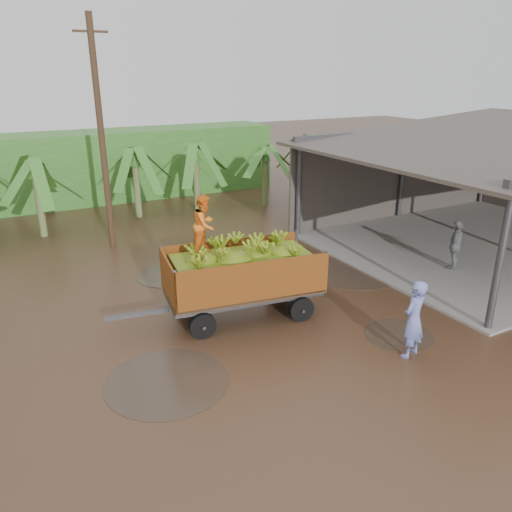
{
  "coord_description": "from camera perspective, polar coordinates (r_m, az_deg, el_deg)",
  "views": [
    {
      "loc": [
        -5.85,
        -11.18,
        6.54
      ],
      "look_at": [
        0.61,
        0.74,
        1.5
      ],
      "focal_mm": 35.0,
      "sensor_mm": 36.0,
      "label": 1
    }
  ],
  "objects": [
    {
      "name": "banana_trailer",
      "position": [
        13.82,
        -1.67,
        -1.91
      ],
      "size": [
        5.98,
        2.66,
        3.57
      ],
      "rotation": [
        0.0,
        0.0,
        -0.15
      ],
      "color": "#A05316",
      "rests_on": "ground"
    },
    {
      "name": "man_grey",
      "position": [
        18.41,
        21.82,
        1.07
      ],
      "size": [
        1.13,
        0.94,
        1.81
      ],
      "primitive_type": "imported",
      "rotation": [
        0.0,
        0.0,
        3.71
      ],
      "color": "slate",
      "rests_on": "ground"
    },
    {
      "name": "packing_shed",
      "position": [
        22.24,
        25.05,
        8.05
      ],
      "size": [
        12.78,
        10.8,
        4.76
      ],
      "color": "gray",
      "rests_on": "ground"
    },
    {
      "name": "hedge_north",
      "position": [
        27.86,
        -20.36,
        9.36
      ],
      "size": [
        22.0,
        3.0,
        3.6
      ],
      "primitive_type": "cube",
      "color": "#2D661E",
      "rests_on": "ground"
    },
    {
      "name": "utility_pole",
      "position": [
        19.72,
        -17.24,
        12.94
      ],
      "size": [
        1.2,
        0.24,
        8.45
      ],
      "color": "#47301E",
      "rests_on": "ground"
    },
    {
      "name": "ground",
      "position": [
        14.22,
        -0.76,
        -6.99
      ],
      "size": [
        100.0,
        100.0,
        0.0
      ],
      "primitive_type": "plane",
      "color": "black",
      "rests_on": "ground"
    },
    {
      "name": "man_blue",
      "position": [
        12.55,
        17.56,
        -6.9
      ],
      "size": [
        0.82,
        0.66,
        1.97
      ],
      "primitive_type": "imported",
      "rotation": [
        0.0,
        0.0,
        3.43
      ],
      "color": "#6670BA",
      "rests_on": "ground"
    }
  ]
}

